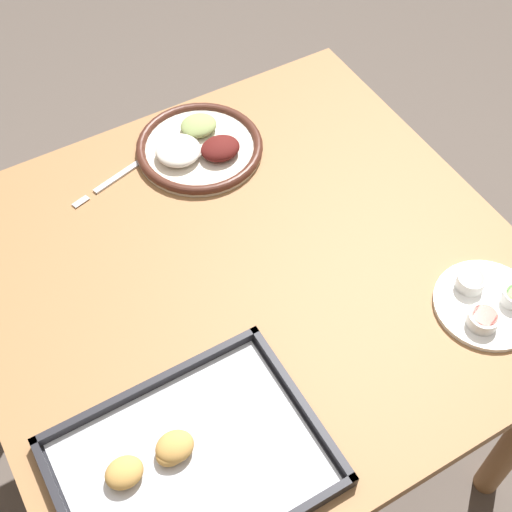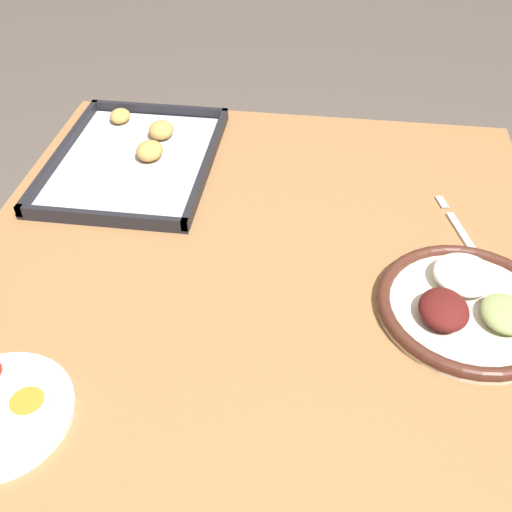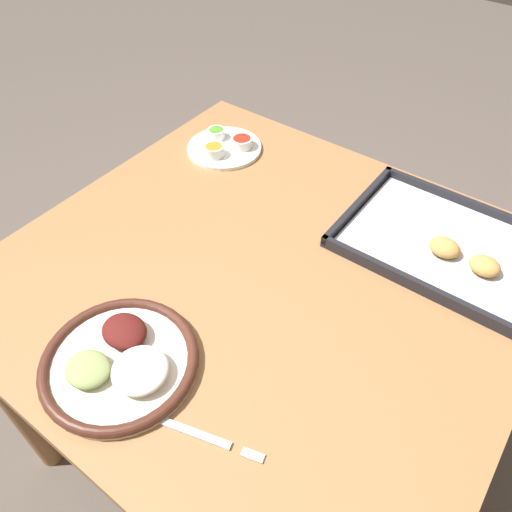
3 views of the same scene
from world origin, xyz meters
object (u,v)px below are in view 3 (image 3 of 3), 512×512
baking_tray (448,245)px  dinner_plate (120,361)px  saucer_plate (225,146)px  fork (195,433)px

baking_tray → dinner_plate: bearing=-119.3°
saucer_plate → baking_tray: bearing=-0.5°
dinner_plate → baking_tray: bearing=60.7°
saucer_plate → baking_tray: (0.59, -0.01, -0.00)m
fork → saucer_plate: 0.76m
dinner_plate → baking_tray: 0.68m
dinner_plate → saucer_plate: size_ratio=1.41×
baking_tray → saucer_plate: bearing=179.5°
dinner_plate → baking_tray: size_ratio=0.66×
fork → baking_tray: 0.63m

